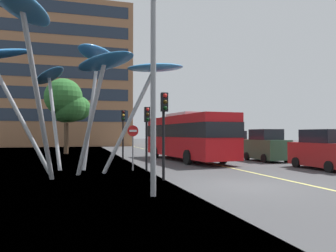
# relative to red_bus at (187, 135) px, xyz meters

# --- Properties ---
(ground) EXTENTS (120.00, 240.00, 0.10)m
(ground) POSITION_rel_red_bus_xyz_m (-2.37, -11.97, -1.98)
(ground) COLOR #424244
(red_bus) EXTENTS (3.67, 11.22, 3.53)m
(red_bus) POSITION_rel_red_bus_xyz_m (0.00, 0.00, 0.00)
(red_bus) COLOR red
(red_bus) RESTS_ON ground
(leaf_sculpture) EXTENTS (11.75, 12.09, 7.18)m
(leaf_sculpture) POSITION_rel_red_bus_xyz_m (-8.33, -5.97, 3.71)
(leaf_sculpture) COLOR #9EA0A5
(leaf_sculpture) RESTS_ON ground
(traffic_light_kerb_near) EXTENTS (0.28, 0.42, 3.74)m
(traffic_light_kerb_near) POSITION_rel_red_bus_xyz_m (-4.37, -9.76, 0.78)
(traffic_light_kerb_near) COLOR black
(traffic_light_kerb_near) RESTS_ON ground
(traffic_light_kerb_far) EXTENTS (0.28, 0.42, 3.43)m
(traffic_light_kerb_far) POSITION_rel_red_bus_xyz_m (-4.31, -5.98, 0.56)
(traffic_light_kerb_far) COLOR black
(traffic_light_kerb_far) RESTS_ON ground
(traffic_light_island_mid) EXTENTS (0.28, 0.42, 3.81)m
(traffic_light_island_mid) POSITION_rel_red_bus_xyz_m (-4.47, 2.05, 0.83)
(traffic_light_island_mid) COLOR black
(traffic_light_island_mid) RESTS_ON ground
(car_parked_mid) EXTENTS (1.97, 4.28, 2.24)m
(car_parked_mid) POSITION_rel_red_bus_xyz_m (5.46, -7.88, -0.88)
(car_parked_mid) COLOR maroon
(car_parked_mid) RESTS_ON ground
(car_parked_far) EXTENTS (1.97, 3.84, 2.32)m
(car_parked_far) POSITION_rel_red_bus_xyz_m (5.38, -2.07, -0.85)
(car_parked_far) COLOR #2D5138
(car_parked_far) RESTS_ON ground
(car_side_street) EXTENTS (2.07, 4.49, 2.25)m
(car_side_street) POSITION_rel_red_bus_xyz_m (5.92, 4.43, -0.87)
(car_side_street) COLOR maroon
(car_side_street) RESTS_ON ground
(car_far_side) EXTENTS (2.07, 3.90, 2.27)m
(car_far_side) POSITION_rel_red_bus_xyz_m (5.43, 11.33, -0.88)
(car_far_side) COLOR navy
(car_far_side) RESTS_ON ground
(street_lamp) EXTENTS (1.58, 0.44, 7.11)m
(street_lamp) POSITION_rel_red_bus_xyz_m (-5.24, -13.01, 2.64)
(street_lamp) COLOR gray
(street_lamp) RESTS_ON ground
(tree_pavement_near) EXTENTS (4.46, 4.60, 7.38)m
(tree_pavement_near) POSITION_rel_red_bus_xyz_m (-8.79, 10.59, 3.04)
(tree_pavement_near) COLOR brown
(tree_pavement_near) RESTS_ON ground
(no_entry_sign) EXTENTS (0.60, 0.12, 2.46)m
(no_entry_sign) POSITION_rel_red_bus_xyz_m (-4.99, -5.53, -0.29)
(no_entry_sign) COLOR gray
(no_entry_sign) RESTS_ON ground
(backdrop_building) EXTENTS (26.82, 13.06, 23.22)m
(backdrop_building) POSITION_rel_red_bus_xyz_m (-12.52, 35.73, 9.68)
(backdrop_building) COLOR #8E6042
(backdrop_building) RESTS_ON ground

